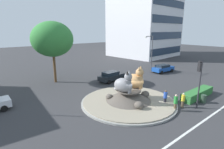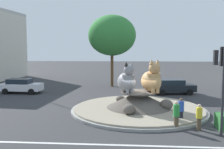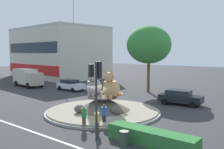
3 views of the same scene
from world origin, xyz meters
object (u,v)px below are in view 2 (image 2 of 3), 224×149
(sedan_on_far_lane, at_px, (21,86))
(hatchback_near_shophouse, at_px, (173,86))
(pedestrian_blue_shirt, at_px, (181,110))
(broadleaf_tree_behind_island, at_px, (112,35))
(pedestrian_yellow_shirt, at_px, (199,117))
(pedestrian_green_shirt, at_px, (176,114))
(cat_statue_calico, at_px, (152,80))
(cat_statue_grey, at_px, (127,81))
(traffic_light_mast, at_px, (222,71))

(sedan_on_far_lane, xyz_separation_m, hatchback_near_shophouse, (16.44, 0.68, -0.01))
(pedestrian_blue_shirt, distance_m, sedan_on_far_lane, 18.17)
(broadleaf_tree_behind_island, height_order, pedestrian_yellow_shirt, broadleaf_tree_behind_island)
(pedestrian_green_shirt, distance_m, sedan_on_far_lane, 18.62)
(sedan_on_far_lane, bearing_deg, cat_statue_calico, -27.09)
(pedestrian_green_shirt, relative_size, pedestrian_blue_shirt, 1.08)
(broadleaf_tree_behind_island, xyz_separation_m, sedan_on_far_lane, (-9.50, -5.78, -5.68))
(hatchback_near_shophouse, bearing_deg, cat_statue_grey, -128.39)
(hatchback_near_shophouse, bearing_deg, broadleaf_tree_behind_island, 136.41)
(pedestrian_blue_shirt, xyz_separation_m, sedan_on_far_lane, (-15.19, 9.98, -0.01))
(traffic_light_mast, distance_m, broadleaf_tree_behind_island, 19.93)
(pedestrian_blue_shirt, bearing_deg, traffic_light_mast, 136.18)
(traffic_light_mast, height_order, pedestrian_yellow_shirt, traffic_light_mast)
(hatchback_near_shophouse, bearing_deg, pedestrian_yellow_shirt, -99.60)
(sedan_on_far_lane, relative_size, hatchback_near_shophouse, 0.95)
(traffic_light_mast, relative_size, pedestrian_yellow_shirt, 3.13)
(traffic_light_mast, height_order, pedestrian_green_shirt, traffic_light_mast)
(traffic_light_mast, bearing_deg, pedestrian_yellow_shirt, 44.93)
(sedan_on_far_lane, bearing_deg, cat_statue_grey, -31.51)
(cat_statue_calico, xyz_separation_m, broadleaf_tree_behind_island, (-4.00, 12.91, 4.06))
(cat_statue_grey, distance_m, broadleaf_tree_behind_island, 13.90)
(cat_statue_calico, bearing_deg, sedan_on_far_lane, -137.17)
(cat_statue_grey, xyz_separation_m, pedestrian_green_shirt, (3.01, -4.22, -1.46))
(cat_statue_grey, height_order, pedestrian_yellow_shirt, cat_statue_grey)
(broadleaf_tree_behind_island, bearing_deg, cat_statue_grey, -80.87)
(traffic_light_mast, xyz_separation_m, pedestrian_green_shirt, (-2.17, 1.00, -2.69))
(cat_statue_calico, relative_size, sedan_on_far_lane, 0.64)
(broadleaf_tree_behind_island, xyz_separation_m, pedestrian_blue_shirt, (5.69, -15.77, -5.67))
(traffic_light_mast, distance_m, hatchback_near_shophouse, 13.51)
(pedestrian_green_shirt, relative_size, pedestrian_yellow_shirt, 1.10)
(cat_statue_grey, bearing_deg, cat_statue_calico, 75.08)
(pedestrian_yellow_shirt, bearing_deg, broadleaf_tree_behind_island, 133.62)
(pedestrian_green_shirt, height_order, hatchback_near_shophouse, pedestrian_green_shirt)
(traffic_light_mast, relative_size, pedestrian_blue_shirt, 3.06)
(cat_statue_grey, xyz_separation_m, pedestrian_yellow_shirt, (4.33, -4.27, -1.55))
(pedestrian_green_shirt, bearing_deg, pedestrian_yellow_shirt, -175.13)
(pedestrian_green_shirt, bearing_deg, cat_statue_calico, -68.64)
(broadleaf_tree_behind_island, relative_size, hatchback_near_shophouse, 1.98)
(traffic_light_mast, relative_size, hatchback_near_shophouse, 1.07)
(cat_statue_calico, height_order, broadleaf_tree_behind_island, broadleaf_tree_behind_island)
(traffic_light_mast, distance_m, sedan_on_far_lane, 21.14)
(pedestrian_blue_shirt, height_order, sedan_on_far_lane, pedestrian_blue_shirt)
(traffic_light_mast, height_order, hatchback_near_shophouse, traffic_light_mast)
(broadleaf_tree_behind_island, bearing_deg, hatchback_near_shophouse, -36.35)
(sedan_on_far_lane, bearing_deg, broadleaf_tree_behind_island, 32.06)
(cat_statue_grey, xyz_separation_m, broadleaf_tree_behind_island, (-2.11, 13.10, 4.13))
(pedestrian_blue_shirt, height_order, hatchback_near_shophouse, pedestrian_blue_shirt)
(cat_statue_calico, relative_size, pedestrian_blue_shirt, 1.74)
(pedestrian_green_shirt, bearing_deg, sedan_on_far_lane, -31.13)
(traffic_light_mast, bearing_deg, broadleaf_tree_behind_island, 24.56)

